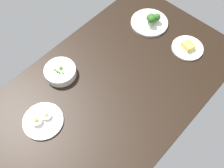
{
  "coord_description": "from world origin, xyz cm",
  "views": [
    {
      "loc": [
        -51.07,
        -47.03,
        121.95
      ],
      "look_at": [
        0.0,
        0.0,
        6.0
      ],
      "focal_mm": 43.26,
      "sensor_mm": 36.0,
      "label": 1
    }
  ],
  "objects_px": {
    "plate_eggs": "(43,120)",
    "plate_broccoli": "(150,21)",
    "plate_cheese": "(188,47)",
    "bowl_peas": "(60,72)"
  },
  "relations": [
    {
      "from": "plate_cheese",
      "to": "plate_broccoli",
      "type": "distance_m",
      "value": 0.27
    },
    {
      "from": "bowl_peas",
      "to": "plate_eggs",
      "type": "bearing_deg",
      "value": -149.79
    },
    {
      "from": "plate_eggs",
      "to": "plate_broccoli",
      "type": "relative_size",
      "value": 0.88
    },
    {
      "from": "plate_eggs",
      "to": "plate_broccoli",
      "type": "xyz_separation_m",
      "value": [
        0.83,
        0.02,
        0.01
      ]
    },
    {
      "from": "plate_eggs",
      "to": "plate_cheese",
      "type": "relative_size",
      "value": 1.1
    },
    {
      "from": "bowl_peas",
      "to": "plate_cheese",
      "type": "bearing_deg",
      "value": -33.5
    },
    {
      "from": "bowl_peas",
      "to": "plate_broccoli",
      "type": "xyz_separation_m",
      "value": [
        0.59,
        -0.12,
        -0.0
      ]
    },
    {
      "from": "bowl_peas",
      "to": "plate_eggs",
      "type": "height_order",
      "value": "bowl_peas"
    },
    {
      "from": "plate_eggs",
      "to": "plate_cheese",
      "type": "height_order",
      "value": "plate_eggs"
    },
    {
      "from": "plate_broccoli",
      "to": "plate_eggs",
      "type": "bearing_deg",
      "value": -178.83
    }
  ]
}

